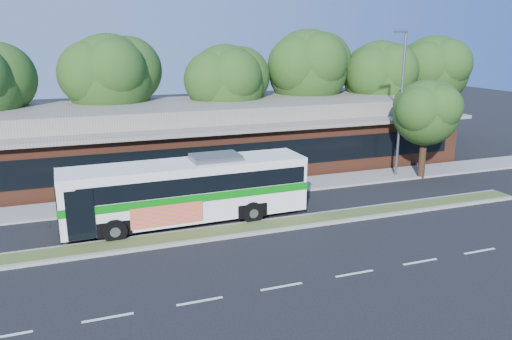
% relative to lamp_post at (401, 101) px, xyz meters
% --- Properties ---
extents(ground, '(120.00, 120.00, 0.00)m').
position_rel_lamp_post_xyz_m(ground, '(-9.56, -6.00, -4.90)').
color(ground, black).
rests_on(ground, ground).
extents(median_strip, '(26.00, 1.10, 0.15)m').
position_rel_lamp_post_xyz_m(median_strip, '(-9.56, -5.40, -4.83)').
color(median_strip, '#405524').
rests_on(median_strip, ground).
extents(sidewalk, '(44.00, 2.60, 0.12)m').
position_rel_lamp_post_xyz_m(sidewalk, '(-9.56, 0.40, -4.84)').
color(sidewalk, gray).
rests_on(sidewalk, ground).
extents(plaza_building, '(33.20, 11.20, 4.45)m').
position_rel_lamp_post_xyz_m(plaza_building, '(-9.56, 6.99, -2.77)').
color(plaza_building, brown).
rests_on(plaza_building, ground).
extents(lamp_post, '(0.93, 0.18, 9.07)m').
position_rel_lamp_post_xyz_m(lamp_post, '(0.00, 0.00, 0.00)').
color(lamp_post, slate).
rests_on(lamp_post, ground).
extents(tree_bg_b, '(6.69, 6.00, 9.00)m').
position_rel_lamp_post_xyz_m(tree_bg_b, '(-16.13, 10.14, 1.24)').
color(tree_bg_b, black).
rests_on(tree_bg_b, ground).
extents(tree_bg_c, '(6.24, 5.60, 8.26)m').
position_rel_lamp_post_xyz_m(tree_bg_c, '(-8.16, 9.13, 0.69)').
color(tree_bg_c, black).
rests_on(tree_bg_c, ground).
extents(tree_bg_d, '(6.91, 6.20, 9.37)m').
position_rel_lamp_post_xyz_m(tree_bg_d, '(-1.12, 10.15, 1.52)').
color(tree_bg_d, black).
rests_on(tree_bg_d, ground).
extents(tree_bg_e, '(6.47, 5.80, 8.50)m').
position_rel_lamp_post_xyz_m(tree_bg_e, '(4.85, 9.14, 0.84)').
color(tree_bg_e, black).
rests_on(tree_bg_e, ground).
extents(tree_bg_f, '(6.69, 6.00, 8.92)m').
position_rel_lamp_post_xyz_m(tree_bg_f, '(10.87, 10.14, 1.16)').
color(tree_bg_f, black).
rests_on(tree_bg_f, ground).
extents(transit_bus, '(11.66, 2.97, 3.25)m').
position_rel_lamp_post_xyz_m(transit_bus, '(-14.24, -3.49, -3.09)').
color(transit_bus, white).
rests_on(transit_bus, ground).
extents(sidewalk_tree, '(4.53, 4.06, 6.21)m').
position_rel_lamp_post_xyz_m(sidewalk_tree, '(1.73, -0.60, -0.64)').
color(sidewalk_tree, black).
rests_on(sidewalk_tree, ground).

